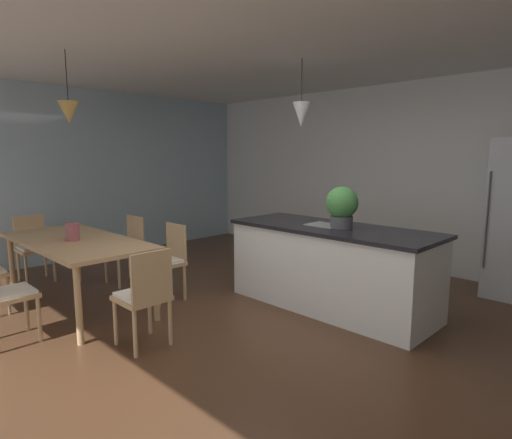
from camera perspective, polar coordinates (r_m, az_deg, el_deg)
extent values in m
cube|color=#4C301E|center=(4.18, 0.01, -15.00)|extent=(10.00, 8.40, 0.04)
cube|color=silver|center=(3.99, 0.02, 24.70)|extent=(10.00, 8.40, 0.12)
cube|color=silver|center=(6.57, 20.61, 5.40)|extent=(10.00, 0.12, 2.70)
cube|color=#9EB7C6|center=(7.29, -23.34, 5.51)|extent=(0.06, 8.40, 2.70)
cube|color=tan|center=(4.98, -23.09, -2.68)|extent=(2.06, 0.94, 0.04)
cylinder|color=tan|center=(6.06, -22.87, -4.33)|extent=(0.06, 0.06, 0.74)
cylinder|color=tan|center=(4.41, -13.30, -8.58)|extent=(0.06, 0.06, 0.74)
cylinder|color=tan|center=(5.82, -30.01, -5.33)|extent=(0.06, 0.06, 0.74)
cylinder|color=tan|center=(4.07, -22.80, -10.47)|extent=(0.06, 0.06, 0.74)
cube|color=tan|center=(3.87, -15.12, -10.14)|extent=(0.40, 0.40, 0.04)
cube|color=white|center=(3.86, -15.14, -9.65)|extent=(0.36, 0.36, 0.03)
cube|color=tan|center=(3.65, -13.84, -7.44)|extent=(0.03, 0.38, 0.42)
cylinder|color=tan|center=(4.02, -18.39, -13.01)|extent=(0.04, 0.04, 0.41)
cylinder|color=tan|center=(4.16, -14.12, -12.03)|extent=(0.04, 0.04, 0.41)
cylinder|color=tan|center=(3.73, -15.97, -14.58)|extent=(0.04, 0.04, 0.41)
cylinder|color=tan|center=(3.89, -11.47, -13.43)|extent=(0.04, 0.04, 0.41)
cube|color=tan|center=(5.77, -17.38, -4.04)|extent=(0.41, 0.41, 0.04)
cube|color=white|center=(5.77, -17.40, -3.70)|extent=(0.36, 0.36, 0.03)
cube|color=tan|center=(5.81, -15.93, -1.58)|extent=(0.38, 0.04, 0.42)
cylinder|color=tan|center=(5.60, -17.97, -6.82)|extent=(0.04, 0.04, 0.41)
cylinder|color=tan|center=(5.90, -19.54, -6.13)|extent=(0.04, 0.04, 0.41)
cylinder|color=tan|center=(5.76, -14.98, -6.26)|extent=(0.04, 0.04, 0.41)
cylinder|color=tan|center=(6.05, -16.65, -5.63)|extent=(0.04, 0.04, 0.41)
cylinder|color=tan|center=(5.19, -30.42, -8.84)|extent=(0.04, 0.04, 0.41)
cube|color=tan|center=(4.99, -12.38, -5.80)|extent=(0.41, 0.41, 0.04)
cube|color=white|center=(4.98, -12.39, -5.41)|extent=(0.37, 0.37, 0.03)
cube|color=tan|center=(5.03, -10.70, -2.95)|extent=(0.38, 0.04, 0.42)
cylinder|color=tan|center=(4.83, -12.99, -9.09)|extent=(0.04, 0.04, 0.41)
cylinder|color=tan|center=(5.11, -14.94, -8.16)|extent=(0.04, 0.04, 0.41)
cylinder|color=tan|center=(5.00, -9.59, -8.37)|extent=(0.04, 0.04, 0.41)
cylinder|color=tan|center=(5.27, -11.66, -7.53)|extent=(0.04, 0.04, 0.41)
cube|color=tan|center=(4.38, -30.21, -8.82)|extent=(0.40, 0.40, 0.04)
cube|color=white|center=(4.37, -30.24, -8.38)|extent=(0.36, 0.36, 0.03)
cylinder|color=tan|center=(4.65, -28.52, -10.64)|extent=(0.04, 0.04, 0.41)
cylinder|color=tan|center=(4.34, -27.16, -11.89)|extent=(0.04, 0.04, 0.41)
cube|color=tan|center=(6.29, -27.59, -3.62)|extent=(0.41, 0.41, 0.04)
cube|color=white|center=(6.28, -27.61, -3.31)|extent=(0.37, 0.37, 0.03)
cube|color=tan|center=(6.42, -28.19, -1.34)|extent=(0.04, 0.38, 0.42)
cylinder|color=tan|center=(6.22, -25.49, -5.72)|extent=(0.04, 0.04, 0.41)
cylinder|color=tan|center=(6.13, -28.51, -6.14)|extent=(0.04, 0.04, 0.41)
cylinder|color=tan|center=(6.54, -26.45, -5.12)|extent=(0.04, 0.04, 0.41)
cylinder|color=tan|center=(6.45, -29.34, -5.51)|extent=(0.04, 0.04, 0.41)
cube|color=white|center=(4.72, 10.03, -6.45)|extent=(2.23, 0.83, 0.88)
cube|color=black|center=(4.62, 10.17, -1.17)|extent=(2.29, 0.89, 0.04)
cube|color=gray|center=(4.67, 9.21, -0.73)|extent=(0.36, 0.30, 0.01)
cylinder|color=#4C4C4C|center=(5.49, 28.64, -0.07)|extent=(0.02, 0.02, 1.11)
cylinder|color=black|center=(4.86, -24.16, 17.28)|extent=(0.01, 0.01, 0.50)
cone|color=olive|center=(4.81, -23.89, 13.05)|extent=(0.21, 0.21, 0.22)
cylinder|color=black|center=(4.89, 6.18, 18.12)|extent=(0.01, 0.01, 0.46)
cone|color=#B7B7B7|center=(4.85, 6.11, 13.82)|extent=(0.19, 0.19, 0.27)
cylinder|color=#4C4C51|center=(4.55, 11.43, -0.33)|extent=(0.23, 0.23, 0.12)
sphere|color=#478C42|center=(4.52, 11.51, 2.26)|extent=(0.34, 0.34, 0.34)
cylinder|color=#994C51|center=(4.89, -23.45, -1.53)|extent=(0.14, 0.14, 0.19)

